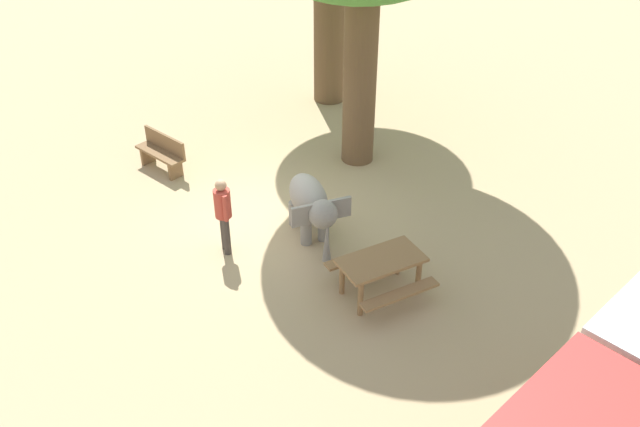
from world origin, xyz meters
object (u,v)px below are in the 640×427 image
object	(u,v)px
elephant	(312,204)
wooden_bench	(162,151)
picnic_table_near	(381,267)
person_handler	(223,211)

from	to	relation	value
elephant	wooden_bench	world-z (taller)	elephant
elephant	picnic_table_near	world-z (taller)	elephant
person_handler	picnic_table_near	distance (m)	3.19
elephant	person_handler	distance (m)	1.74
wooden_bench	picnic_table_near	bearing A→B (deg)	178.50
elephant	person_handler	xyz separation A→B (m)	(1.53, -0.81, 0.16)
person_handler	wooden_bench	world-z (taller)	person_handler
person_handler	picnic_table_near	size ratio (longest dim) A/B	0.88
person_handler	wooden_bench	size ratio (longest dim) A/B	1.14
picnic_table_near	wooden_bench	bearing A→B (deg)	-71.29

